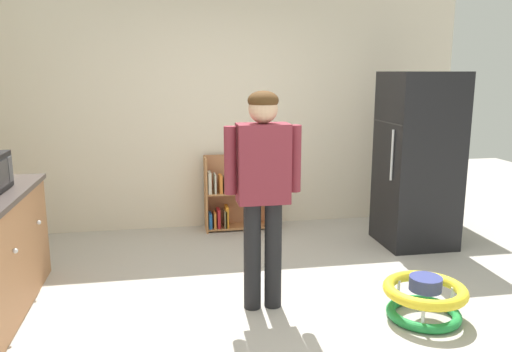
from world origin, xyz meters
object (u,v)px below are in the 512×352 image
(baby_walker, at_px, (424,298))
(green_glass_bottle, at_px, (6,169))
(refrigerator, at_px, (418,160))
(standing_person, at_px, (263,180))
(bookshelf, at_px, (235,197))

(baby_walker, distance_m, green_glass_bottle, 3.42)
(refrigerator, bearing_deg, standing_person, -147.51)
(baby_walker, xyz_separation_m, green_glass_bottle, (-3.10, 1.17, 0.84))
(standing_person, distance_m, green_glass_bottle, 2.12)
(standing_person, relative_size, baby_walker, 2.73)
(standing_person, bearing_deg, green_glass_bottle, 158.62)
(green_glass_bottle, bearing_deg, bookshelf, 31.69)
(refrigerator, relative_size, baby_walker, 2.95)
(refrigerator, distance_m, standing_person, 2.19)
(bookshelf, height_order, green_glass_bottle, green_glass_bottle)
(refrigerator, xyz_separation_m, bookshelf, (-1.78, 0.86, -0.53))
(standing_person, bearing_deg, bookshelf, 88.16)
(bookshelf, distance_m, standing_person, 2.13)
(baby_walker, bearing_deg, refrigerator, 65.44)
(green_glass_bottle, bearing_deg, baby_walker, -20.59)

